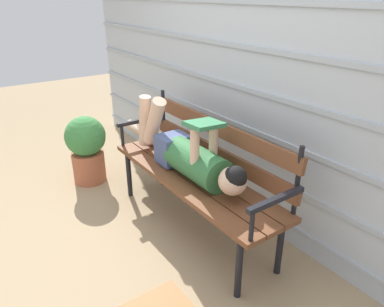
{
  "coord_description": "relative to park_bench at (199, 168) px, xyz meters",
  "views": [
    {
      "loc": [
        1.97,
        -1.21,
        1.74
      ],
      "look_at": [
        0.0,
        0.17,
        0.66
      ],
      "focal_mm": 33.74,
      "sensor_mm": 36.0,
      "label": 1
    }
  ],
  "objects": [
    {
      "name": "potted_plant",
      "position": [
        -1.25,
        -0.44,
        -0.16
      ],
      "size": [
        0.39,
        0.39,
        0.67
      ],
      "color": "#AD5B3D",
      "rests_on": "ground"
    },
    {
      "name": "house_siding",
      "position": [
        -0.0,
        0.46,
        0.55
      ],
      "size": [
        5.29,
        0.08,
        2.14
      ],
      "color": "#B2BCC6",
      "rests_on": "ground"
    },
    {
      "name": "park_bench",
      "position": [
        0.0,
        0.0,
        0.0
      ],
      "size": [
        1.7,
        0.48,
        0.93
      ],
      "color": "brown",
      "rests_on": "ground"
    },
    {
      "name": "reclining_person",
      "position": [
        -0.08,
        -0.07,
        0.11
      ],
      "size": [
        1.72,
        0.27,
        0.53
      ],
      "color": "#33703D"
    },
    {
      "name": "ground_plane",
      "position": [
        -0.0,
        -0.24,
        -0.52
      ],
      "size": [
        12.0,
        12.0,
        0.0
      ],
      "primitive_type": "plane",
      "color": "tan"
    }
  ]
}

